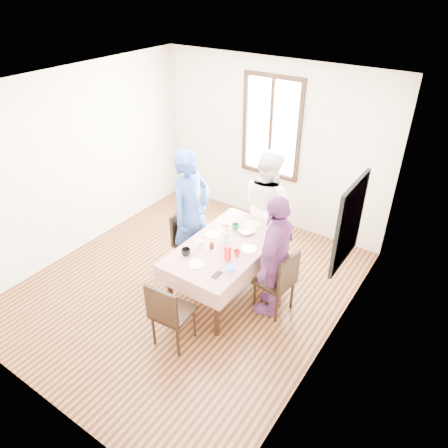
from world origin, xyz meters
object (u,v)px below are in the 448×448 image
at_px(person_far, 267,206).
at_px(person_right, 275,256).
at_px(chair_right, 275,281).
at_px(chair_near, 173,312).
at_px(person_left, 191,214).
at_px(chair_left, 191,242).
at_px(dining_table, 226,269).
at_px(chair_far, 266,228).

height_order(person_far, person_right, person_far).
distance_m(chair_right, chair_near, 1.33).
relative_size(chair_right, person_left, 0.49).
relative_size(chair_left, chair_right, 1.00).
xyz_separation_m(dining_table, person_far, (0.00, 1.07, 0.46)).
height_order(chair_right, chair_near, same).
bearing_deg(dining_table, person_right, 4.16).
bearing_deg(person_right, chair_near, -38.06).
bearing_deg(person_left, person_far, -31.39).
bearing_deg(chair_right, dining_table, 101.32).
height_order(chair_left, person_right, person_right).
height_order(chair_left, person_far, person_far).
relative_size(chair_left, chair_far, 1.00).
xyz_separation_m(chair_right, chair_near, (-0.70, -1.14, 0.00)).
distance_m(chair_left, chair_right, 1.40).
relative_size(chair_right, person_right, 0.55).
distance_m(dining_table, chair_far, 1.09).
distance_m(dining_table, person_left, 0.89).
bearing_deg(person_right, chair_left, -101.27).
bearing_deg(chair_near, chair_left, 114.74).
distance_m(person_far, person_right, 1.22).
bearing_deg(dining_table, chair_far, 90.00).
xyz_separation_m(chair_right, person_left, (-1.38, 0.10, 0.47)).
bearing_deg(person_far, dining_table, 111.26).
relative_size(dining_table, person_far, 0.94).
xyz_separation_m(person_far, person_right, (0.68, -1.02, -0.01)).
relative_size(chair_left, person_left, 0.49).
distance_m(chair_near, person_right, 1.37).
xyz_separation_m(chair_left, chair_far, (0.70, 0.94, 0.00)).
bearing_deg(chair_left, person_right, 76.97).
xyz_separation_m(chair_right, person_right, (-0.02, 0.00, 0.37)).
bearing_deg(chair_far, dining_table, 88.75).
relative_size(dining_table, person_left, 0.85).
xyz_separation_m(chair_left, chair_right, (1.40, -0.10, 0.00)).
xyz_separation_m(chair_far, person_right, (0.68, -1.04, 0.37)).
bearing_deg(person_right, chair_right, 82.84).
bearing_deg(chair_far, chair_left, 52.09).
bearing_deg(dining_table, chair_right, 4.05).
bearing_deg(chair_near, chair_right, 53.67).
distance_m(chair_far, person_far, 0.39).
relative_size(chair_right, chair_near, 1.00).
bearing_deg(person_far, person_right, 145.00).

